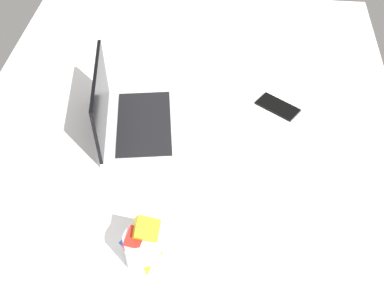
% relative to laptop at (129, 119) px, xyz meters
% --- Properties ---
extents(bed_mattress, '(1.80, 1.40, 0.18)m').
position_rel_laptop_xyz_m(bed_mattress, '(-0.04, -0.17, -0.13)').
color(bed_mattress, white).
rests_on(bed_mattress, ground).
extents(laptop, '(0.36, 0.28, 0.23)m').
position_rel_laptop_xyz_m(laptop, '(0.00, 0.00, 0.00)').
color(laptop, silver).
rests_on(laptop, bed_mattress).
extents(snack_cup, '(0.10, 0.11, 0.15)m').
position_rel_laptop_xyz_m(snack_cup, '(-0.47, -0.12, 0.02)').
color(snack_cup, silver).
rests_on(snack_cup, bed_mattress).
extents(cell_phone, '(0.13, 0.15, 0.01)m').
position_rel_laptop_xyz_m(cell_phone, '(0.15, -0.48, -0.04)').
color(cell_phone, black).
rests_on(cell_phone, bed_mattress).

